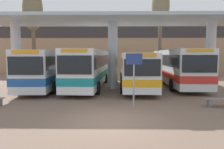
% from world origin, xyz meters
% --- Properties ---
extents(ground_plane, '(100.00, 100.00, 0.00)m').
position_xyz_m(ground_plane, '(0.00, 0.00, 0.00)').
color(ground_plane, '#755B4C').
extents(townhouse_backdrop, '(40.00, 0.58, 7.19)m').
position_xyz_m(townhouse_backdrop, '(0.00, 24.04, 4.19)').
color(townhouse_backdrop, '#9E7A5B').
rests_on(townhouse_backdrop, ground_plane).
extents(station_canopy, '(21.56, 6.28, 5.94)m').
position_xyz_m(station_canopy, '(0.00, 9.37, 5.07)').
color(station_canopy, silver).
rests_on(station_canopy, ground_plane).
extents(transit_bus_left_bay, '(3.05, 11.72, 3.24)m').
position_xyz_m(transit_bus_left_bay, '(-5.74, 10.23, 1.80)').
color(transit_bus_left_bay, silver).
rests_on(transit_bus_left_bay, ground_plane).
extents(transit_bus_center_bay, '(3.05, 11.46, 3.32)m').
position_xyz_m(transit_bus_center_bay, '(-2.11, 10.12, 1.84)').
color(transit_bus_center_bay, white).
rests_on(transit_bus_center_bay, ground_plane).
extents(transit_bus_right_bay, '(2.97, 11.91, 3.04)m').
position_xyz_m(transit_bus_right_bay, '(2.07, 10.40, 1.71)').
color(transit_bus_right_bay, silver).
rests_on(transit_bus_right_bay, ground_plane).
extents(transit_bus_far_right_bay, '(3.06, 12.19, 3.35)m').
position_xyz_m(transit_bus_far_right_bay, '(6.12, 11.71, 1.87)').
color(transit_bus_far_right_bay, silver).
rests_on(transit_bus_far_right_bay, ground_plane).
extents(waiting_bench_mid_platform, '(1.86, 0.44, 0.46)m').
position_xyz_m(waiting_bench_mid_platform, '(6.20, 2.83, 0.35)').
color(waiting_bench_mid_platform, slate).
rests_on(waiting_bench_mid_platform, ground_plane).
extents(info_sign_platform, '(0.90, 0.09, 2.98)m').
position_xyz_m(info_sign_platform, '(1.23, 2.55, 2.12)').
color(info_sign_platform, gray).
rests_on(info_sign_platform, ground_plane).
extents(poplar_tree_behind_left, '(2.20, 2.20, 10.45)m').
position_xyz_m(poplar_tree_behind_left, '(-9.12, 15.74, 7.80)').
color(poplar_tree_behind_left, brown).
rests_on(poplar_tree_behind_left, ground_plane).
extents(poplar_tree_behind_right, '(1.91, 1.91, 10.20)m').
position_xyz_m(poplar_tree_behind_right, '(5.07, 14.77, 7.77)').
color(poplar_tree_behind_right, brown).
rests_on(poplar_tree_behind_right, ground_plane).
extents(parked_car_street, '(4.53, 2.04, 2.24)m').
position_xyz_m(parked_car_street, '(11.59, 20.58, 1.08)').
color(parked_car_street, '#B2B7BC').
rests_on(parked_car_street, ground_plane).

